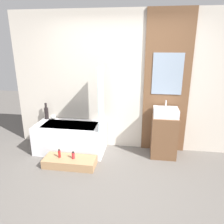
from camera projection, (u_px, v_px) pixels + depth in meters
ground_plane at (107, 196)px, 3.04m from camera, size 12.00×12.00×0.00m
wall_tiled_back at (121, 83)px, 4.12m from camera, size 4.20×0.06×2.60m
wall_wood_accent at (167, 84)px, 3.95m from camera, size 0.82×0.04×2.60m
bathtub at (71, 138)px, 4.22m from camera, size 1.31×0.66×0.55m
glass_shower_screen at (101, 98)px, 3.79m from camera, size 0.01×0.45×1.13m
wooden_step_bench at (70, 162)px, 3.75m from camera, size 0.89×0.36×0.15m
vanity_cabinet at (164, 136)px, 4.02m from camera, size 0.46×0.44×0.78m
sink at (166, 112)px, 3.87m from camera, size 0.43×0.36×0.27m
vase_tall_dark at (46, 113)px, 4.39m from camera, size 0.08×0.08×0.33m
vase_round_light at (53, 117)px, 4.39m from camera, size 0.10×0.10×0.10m
bottle_soap_primary at (59, 154)px, 3.73m from camera, size 0.04×0.04×0.16m
bottle_soap_secondary at (73, 155)px, 3.70m from camera, size 0.05×0.05×0.13m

